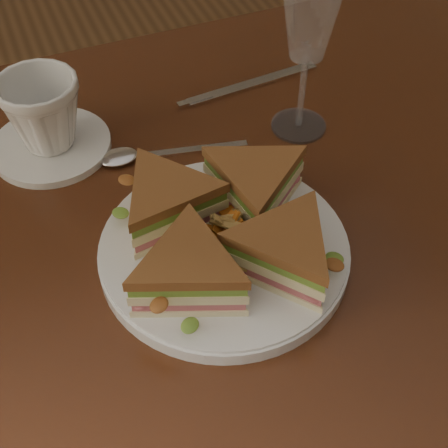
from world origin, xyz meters
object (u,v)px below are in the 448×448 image
Objects in this scene: coffee_cup at (43,113)px; spoon at (138,156)px; wine_glass at (311,17)px; table at (230,268)px; saucer at (52,146)px; plate at (224,251)px; sandwich_wedges at (224,227)px; knife at (244,87)px.

spoon is at bearing -15.78° from coffee_cup.
wine_glass is 0.33m from coffee_cup.
wine_glass reaches higher than table.
saucer is at bearing 160.34° from spoon.
plate is 0.04m from sandwich_wedges.
plate is 0.28m from saucer.
table is at bearing -49.04° from saucer.
coffee_cup is at bearing 165.66° from wine_glass.
spoon is 0.12m from coffee_cup.
table is 4.18× the size of sandwich_wedges.
saucer reaches higher than knife.
plate is 1.21× the size of wine_glass.
knife is at bearing 106.67° from wine_glass.
wine_glass is at bearing 6.67° from spoon.
saucer is (-0.13, 0.24, -0.04)m from sandwich_wedges.
plate is (-0.03, -0.05, 0.11)m from table.
table is 6.61× the size of spoon.
table is 8.13× the size of saucer.
plate is at bearing -119.05° from table.
coffee_cup is (-0.16, 0.19, 0.15)m from table.
coffee_cup is at bearing 118.80° from sandwich_wedges.
wine_glass is (0.17, 0.16, 0.11)m from sandwich_wedges.
knife is (0.14, 0.27, -0.01)m from plate.
sandwich_wedges is 0.26m from wine_glass.
knife is 0.28m from coffee_cup.
saucer is 0.05m from coffee_cup.
wine_glass is at bearing 43.73° from sandwich_wedges.
plate is 0.19m from spoon.
spoon is 0.26m from wine_glass.
knife is 2.21× the size of coffee_cup.
saucer is at bearing 118.80° from sandwich_wedges.
spoon is (-0.07, 0.13, 0.10)m from table.
knife reaches higher than table.
sandwich_wedges is (-0.03, -0.05, 0.14)m from table.
coffee_cup is (-0.31, 0.08, -0.10)m from wine_glass.
plate is 1.78× the size of saucer.
wine_glass is at bearing 37.86° from table.
knife is at bearing 62.88° from table.
sandwich_wedges is 1.58× the size of spoon.
sandwich_wedges reaches higher than saucer.
saucer is at bearing 130.96° from table.
saucer is at bearing 0.00° from coffee_cup.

